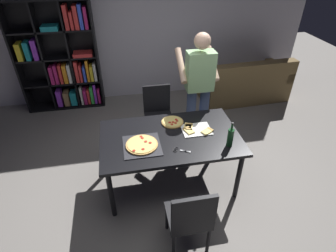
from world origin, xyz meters
name	(u,v)px	position (x,y,z in m)	size (l,w,h in m)	color
ground_plane	(170,180)	(0.00, 0.00, 0.00)	(12.00, 12.00, 0.00)	gray
back_wall	(143,25)	(0.00, 2.60, 1.40)	(6.40, 0.10, 2.80)	#BCB7C6
dining_table	(170,141)	(0.00, 0.00, 0.68)	(1.68, 1.01, 0.75)	black
chair_near_camera	(190,217)	(0.00, -0.99, 0.51)	(0.42, 0.42, 0.90)	black
chair_far_side	(158,111)	(0.00, 0.99, 0.51)	(0.42, 0.42, 0.90)	black
couch	(244,84)	(1.90, 1.99, 0.30)	(1.74, 0.93, 0.85)	brown
bookshelf	(63,60)	(-1.51, 2.38, 0.91)	(1.40, 0.35, 1.95)	black
person_serving_pizza	(199,86)	(0.57, 0.77, 1.00)	(0.55, 0.54, 1.75)	#38476B
pepperoni_pizza_on_tray	(142,145)	(-0.36, -0.12, 0.77)	(0.43, 0.43, 0.04)	#2D2D33
pizza_slices_on_towel	(195,129)	(0.32, 0.07, 0.76)	(0.38, 0.30, 0.03)	white
wine_bottle	(230,137)	(0.64, -0.29, 0.87)	(0.07, 0.07, 0.32)	#194723
kitchen_scissors	(179,150)	(0.05, -0.28, 0.76)	(0.20, 0.13, 0.01)	silver
second_pizza_plain	(172,122)	(0.08, 0.28, 0.76)	(0.29, 0.29, 0.03)	tan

